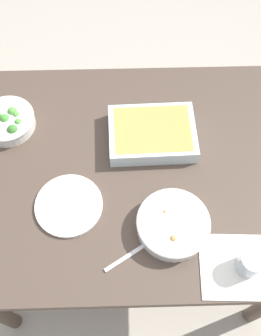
{
  "coord_description": "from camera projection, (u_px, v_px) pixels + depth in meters",
  "views": [
    {
      "loc": [
        0.02,
        0.63,
        1.91
      ],
      "look_at": [
        0.0,
        0.0,
        0.74
      ],
      "focal_mm": 41.68,
      "sensor_mm": 36.0,
      "label": 1
    }
  ],
  "objects": [
    {
      "name": "side_plate",
      "position": [
        69.0,
        205.0,
        1.26
      ],
      "size": [
        0.22,
        0.22,
        0.01
      ],
      "primitive_type": "cylinder",
      "color": "silver",
      "rests_on": "dining_table"
    },
    {
      "name": "placemat",
      "position": [
        246.0,
        267.0,
        1.17
      ],
      "size": [
        0.29,
        0.21,
        0.0
      ],
      "primitive_type": "cube",
      "rotation": [
        0.0,
        0.0,
        -0.04
      ],
      "color": "silver",
      "rests_on": "dining_table"
    },
    {
      "name": "stew_bowl",
      "position": [
        173.0,
        224.0,
        1.2
      ],
      "size": [
        0.23,
        0.23,
        0.06
      ],
      "color": "silver",
      "rests_on": "dining_table"
    },
    {
      "name": "baking_dish",
      "position": [
        152.0,
        133.0,
        1.36
      ],
      "size": [
        0.31,
        0.23,
        0.06
      ],
      "color": "silver",
      "rests_on": "dining_table"
    },
    {
      "name": "dining_table",
      "position": [
        130.0,
        180.0,
        1.41
      ],
      "size": [
        1.2,
        0.9,
        0.74
      ],
      "color": "#4C3D33",
      "rests_on": "ground_plane"
    },
    {
      "name": "spoon_by_stew",
      "position": [
        136.0,
        250.0,
        1.19
      ],
      "size": [
        0.16,
        0.11,
        0.01
      ],
      "color": "silver",
      "rests_on": "dining_table"
    },
    {
      "name": "ground_plane",
      "position": [
        130.0,
        237.0,
        1.98
      ],
      "size": [
        6.0,
        6.0,
        0.0
      ],
      "primitive_type": "plane",
      "color": "#B2A899"
    },
    {
      "name": "broccoli_bowl",
      "position": [
        7.0,
        121.0,
        1.39
      ],
      "size": [
        0.2,
        0.2,
        0.07
      ],
      "color": "silver",
      "rests_on": "dining_table"
    },
    {
      "name": "drink_cup",
      "position": [
        250.0,
        264.0,
        1.14
      ],
      "size": [
        0.07,
        0.07,
        0.08
      ],
      "color": "#B2BCC6",
      "rests_on": "dining_table"
    }
  ]
}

